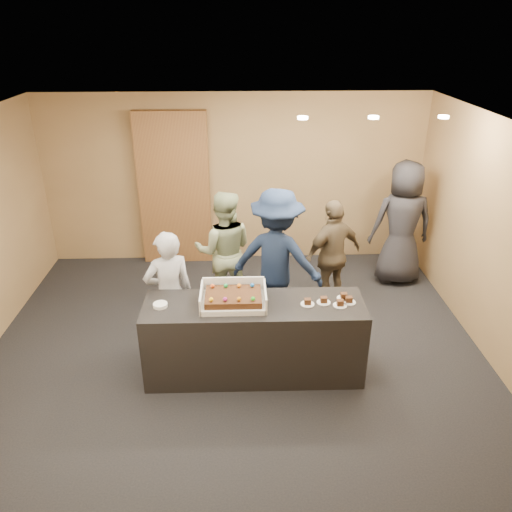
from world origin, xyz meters
name	(u,v)px	position (x,y,z in m)	size (l,w,h in m)	color
room	(233,244)	(0.00, 0.00, 1.35)	(6.04, 6.00, 2.70)	black
serving_counter	(254,339)	(0.22, -0.57, 0.45)	(2.40, 0.70, 0.90)	black
storage_cabinet	(174,190)	(-0.95, 2.41, 1.22)	(1.11, 0.15, 2.45)	brown
cake_box	(233,299)	(0.00, -0.55, 0.95)	(0.70, 0.48, 0.21)	white
sheet_cake	(233,297)	(0.00, -0.57, 1.00)	(0.60, 0.41, 0.12)	#351C0C
plate_stack	(160,305)	(-0.78, -0.59, 0.92)	(0.15, 0.15, 0.04)	white
slice_a	(308,303)	(0.79, -0.60, 0.92)	(0.15, 0.15, 0.07)	white
slice_b	(324,301)	(0.97, -0.57, 0.92)	(0.15, 0.15, 0.07)	white
slice_c	(340,304)	(1.14, -0.64, 0.92)	(0.15, 0.15, 0.07)	white
slice_d	(344,297)	(1.20, -0.49, 0.92)	(0.15, 0.15, 0.07)	white
slice_e	(349,300)	(1.24, -0.57, 0.92)	(0.15, 0.15, 0.07)	white
person_server_grey	(169,294)	(-0.75, -0.12, 0.78)	(0.57, 0.38, 1.57)	#A5A5AA
person_sage_man	(224,251)	(-0.14, 0.93, 0.84)	(0.81, 0.63, 1.67)	#9DAA7D
person_navy_man	(277,259)	(0.54, 0.48, 0.92)	(1.19, 0.68, 1.84)	#16223C
person_brown_extra	(333,255)	(1.33, 0.86, 0.78)	(0.91, 0.38, 1.56)	brown
person_dark_suit	(402,223)	(2.47, 1.58, 0.94)	(0.92, 0.60, 1.88)	#242327
ceiling_spotlights	(373,117)	(1.60, 0.50, 2.67)	(1.72, 0.12, 0.03)	#FFEAC6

